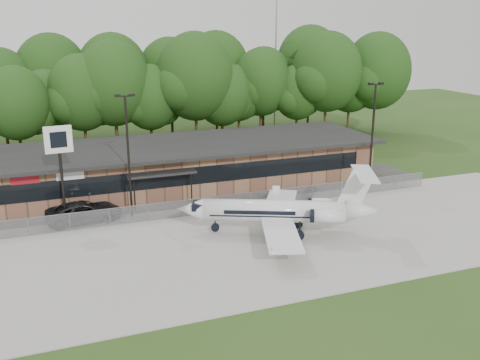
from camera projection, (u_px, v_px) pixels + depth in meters
name	position (u px, v px, depth m)	size (l,w,h in m)	color
ground	(266.00, 299.00, 31.27)	(160.00, 160.00, 0.00)	#284518
apron	(222.00, 247.00, 38.44)	(64.00, 18.00, 0.08)	#9E9B93
parking_lot	(182.00, 199.00, 48.76)	(50.00, 9.00, 0.06)	#383835
terminal	(169.00, 165.00, 52.13)	(41.00, 11.65, 4.30)	#8F6447
fence	(195.00, 207.00, 44.51)	(46.00, 0.04, 1.52)	gray
treeline	(134.00, 89.00, 66.83)	(72.00, 12.00, 15.00)	#193A12
radio_mast	(276.00, 44.00, 78.20)	(0.20, 0.20, 25.00)	gray
light_pole_mid	(128.00, 147.00, 42.69)	(1.55, 0.30, 10.23)	black
light_pole_right	(373.00, 128.00, 50.44)	(1.55, 0.30, 10.23)	black
business_jet	(281.00, 212.00, 40.31)	(14.81, 13.21, 5.11)	silver
suv	(84.00, 212.00, 43.22)	(2.77, 6.00, 1.67)	#28272A
pole_sign	(59.00, 150.00, 41.17)	(2.10, 0.43, 7.99)	black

